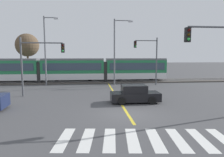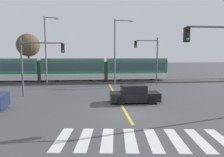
{
  "view_description": "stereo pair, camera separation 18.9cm",
  "coord_description": "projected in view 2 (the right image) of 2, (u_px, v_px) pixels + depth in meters",
  "views": [
    {
      "loc": [
        -2.51,
        -13.33,
        4.02
      ],
      "look_at": [
        -0.26,
        7.6,
        1.6
      ],
      "focal_mm": 32.0,
      "sensor_mm": 36.0,
      "label": 1
    },
    {
      "loc": [
        -2.32,
        -13.35,
        4.02
      ],
      "look_at": [
        -0.26,
        7.6,
        1.6
      ],
      "focal_mm": 32.0,
      "sensor_mm": 36.0,
      "label": 2
    }
  ],
  "objects": [
    {
      "name": "rail_far",
      "position": [
        107.0,
        80.0,
        31.28
      ],
      "size": [
        120.0,
        0.08,
        0.1
      ],
      "primitive_type": "cube",
      "color": "#939399",
      "rests_on": "track_bed"
    },
    {
      "name": "crosswalk_stripe_7",
      "position": [
        222.0,
        140.0,
        9.53
      ],
      "size": [
        0.88,
        2.85,
        0.01
      ],
      "primitive_type": "cube",
      "rotation": [
        0.0,
        0.0,
        -0.12
      ],
      "color": "silver",
      "rests_on": "ground"
    },
    {
      "name": "traffic_light_mid_left",
      "position": [
        37.0,
        58.0,
        19.6
      ],
      "size": [
        4.25,
        0.38,
        5.79
      ],
      "color": "#515459",
      "rests_on": "ground"
    },
    {
      "name": "light_rail_tram",
      "position": [
        74.0,
        69.0,
        29.85
      ],
      "size": [
        28.0,
        2.64,
        3.43
      ],
      "color": "silver",
      "rests_on": "track_bed"
    },
    {
      "name": "crosswalk_stripe_3",
      "position": [
        130.0,
        139.0,
        9.61
      ],
      "size": [
        0.88,
        2.85,
        0.01
      ],
      "primitive_type": "cube",
      "rotation": [
        0.0,
        0.0,
        -0.12
      ],
      "color": "silver",
      "rests_on": "ground"
    },
    {
      "name": "sedan_crossing",
      "position": [
        134.0,
        94.0,
        17.16
      ],
      "size": [
        4.22,
        1.96,
        1.52
      ],
      "color": "black",
      "rests_on": "ground"
    },
    {
      "name": "bare_tree_far_west",
      "position": [
        28.0,
        45.0,
        34.34
      ],
      "size": [
        3.92,
        3.92,
        7.77
      ],
      "color": "brown",
      "rests_on": "ground"
    },
    {
      "name": "crosswalk_stripe_2",
      "position": [
        107.0,
        139.0,
        9.63
      ],
      "size": [
        0.88,
        2.85,
        0.01
      ],
      "primitive_type": "cube",
      "rotation": [
        0.0,
        0.0,
        -0.12
      ],
      "color": "silver",
      "rests_on": "ground"
    },
    {
      "name": "lane_centre_line",
      "position": [
        116.0,
        96.0,
        20.1
      ],
      "size": [
        0.2,
        17.23,
        0.01
      ],
      "primitive_type": "cube",
      "color": "gold",
      "rests_on": "ground"
    },
    {
      "name": "street_lamp_west",
      "position": [
        47.0,
        47.0,
        26.6
      ],
      "size": [
        1.92,
        0.28,
        9.19
      ],
      "color": "slate",
      "rests_on": "ground"
    },
    {
      "name": "traffic_light_far_right",
      "position": [
        150.0,
        54.0,
        26.95
      ],
      "size": [
        3.25,
        0.38,
        6.44
      ],
      "color": "#515459",
      "rests_on": "ground"
    },
    {
      "name": "track_bed",
      "position": [
        108.0,
        81.0,
        30.58
      ],
      "size": [
        120.0,
        4.0,
        0.18
      ],
      "primitive_type": "cube",
      "color": "#4C4742",
      "rests_on": "ground"
    },
    {
      "name": "crosswalk_stripe_4",
      "position": [
        153.0,
        140.0,
        9.59
      ],
      "size": [
        0.88,
        2.85,
        0.01
      ],
      "primitive_type": "cube",
      "rotation": [
        0.0,
        0.0,
        -0.12
      ],
      "color": "silver",
      "rests_on": "ground"
    },
    {
      "name": "crosswalk_stripe_0",
      "position": [
        62.0,
        139.0,
        9.67
      ],
      "size": [
        0.88,
        2.85,
        0.01
      ],
      "primitive_type": "cube",
      "rotation": [
        0.0,
        0.0,
        -0.12
      ],
      "color": "silver",
      "rests_on": "ground"
    },
    {
      "name": "crosswalk_stripe_6",
      "position": [
        199.0,
        140.0,
        9.55
      ],
      "size": [
        0.88,
        2.85,
        0.01
      ],
      "primitive_type": "cube",
      "rotation": [
        0.0,
        0.0,
        -0.12
      ],
      "color": "silver",
      "rests_on": "ground"
    },
    {
      "name": "ground_plane",
      "position": [
        126.0,
        114.0,
        13.89
      ],
      "size": [
        200.0,
        200.0,
        0.0
      ],
      "primitive_type": "plane",
      "color": "#474749"
    },
    {
      "name": "rail_near",
      "position": [
        108.0,
        81.0,
        29.85
      ],
      "size": [
        120.0,
        0.08,
        0.1
      ],
      "primitive_type": "cube",
      "color": "#939399",
      "rests_on": "track_bed"
    },
    {
      "name": "street_lamp_centre",
      "position": [
        117.0,
        48.0,
        26.92
      ],
      "size": [
        2.55,
        0.28,
        8.88
      ],
      "color": "slate",
      "rests_on": "ground"
    },
    {
      "name": "crosswalk_stripe_5",
      "position": [
        176.0,
        140.0,
        9.57
      ],
      "size": [
        0.88,
        2.85,
        0.01
      ],
      "primitive_type": "cube",
      "rotation": [
        0.0,
        0.0,
        -0.12
      ],
      "color": "silver",
      "rests_on": "ground"
    },
    {
      "name": "traffic_light_near_right",
      "position": [
        220.0,
        54.0,
        12.67
      ],
      "size": [
        3.75,
        0.38,
        6.37
      ],
      "color": "#515459",
      "rests_on": "ground"
    },
    {
      "name": "crosswalk_stripe_1",
      "position": [
        85.0,
        139.0,
        9.65
      ],
      "size": [
        0.88,
        2.85,
        0.01
      ],
      "primitive_type": "cube",
      "rotation": [
        0.0,
        0.0,
        -0.12
      ],
      "color": "silver",
      "rests_on": "ground"
    }
  ]
}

